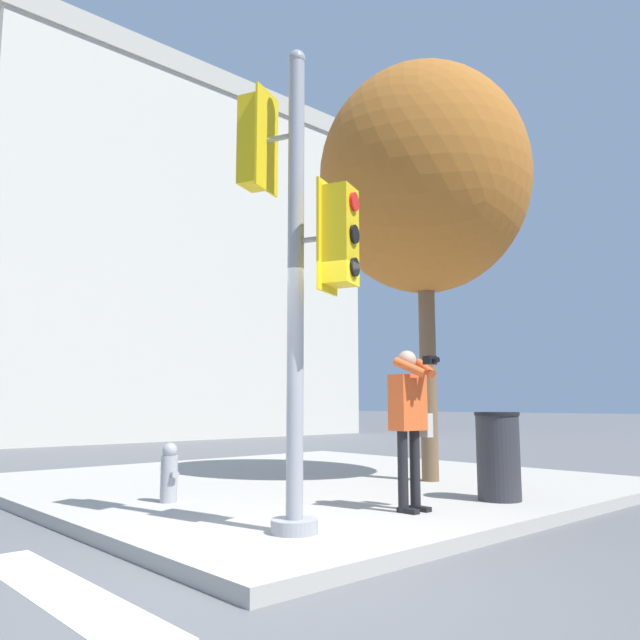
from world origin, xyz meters
The scene contains 8 objects.
ground_plane centered at (0.00, 0.00, 0.00)m, with size 160.00×160.00×0.00m, color #5B5B5E.
sidewalk_corner centered at (3.50, 3.50, 0.07)m, with size 8.00×8.00×0.13m.
traffic_signal_pole centered at (0.76, 0.57, 2.76)m, with size 0.72×1.18×4.53m.
person_photographer centered at (2.39, 0.59, 1.15)m, with size 0.58×0.54×1.70m.
street_tree centered at (4.65, 2.07, 4.74)m, with size 3.27×3.27×6.42m.
fire_hydrant centered at (0.80, 2.86, 0.47)m, with size 0.19×0.25×0.68m.
trash_bin centered at (3.75, 0.37, 0.65)m, with size 0.53×0.53×1.03m.
building_right centered at (9.33, 20.67, 7.00)m, with size 15.35×10.79×13.97m.
Camera 1 is at (-2.90, -3.76, 1.26)m, focal length 35.00 mm.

